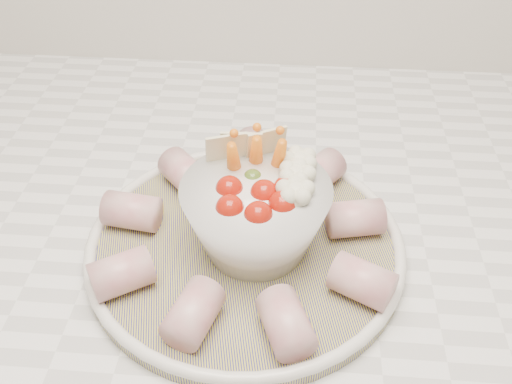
{
  "coord_description": "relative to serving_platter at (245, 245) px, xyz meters",
  "views": [
    {
      "loc": [
        -0.03,
        0.94,
        1.35
      ],
      "look_at": [
        -0.06,
        1.34,
        1.01
      ],
      "focal_mm": 40.0,
      "sensor_mm": 36.0,
      "label": 1
    }
  ],
  "objects": [
    {
      "name": "cured_meat_rolls",
      "position": [
        0.0,
        0.0,
        0.02
      ],
      "size": [
        0.29,
        0.3,
        0.04
      ],
      "color": "#B5525D",
      "rests_on": "serving_platter"
    },
    {
      "name": "veggie_bowl",
      "position": [
        0.01,
        -0.0,
        0.05
      ],
      "size": [
        0.14,
        0.14,
        0.11
      ],
      "color": "white",
      "rests_on": "serving_platter"
    },
    {
      "name": "serving_platter",
      "position": [
        0.0,
        0.0,
        0.0
      ],
      "size": [
        0.38,
        0.38,
        0.02
      ],
      "color": "navy",
      "rests_on": "kitchen_counter"
    }
  ]
}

